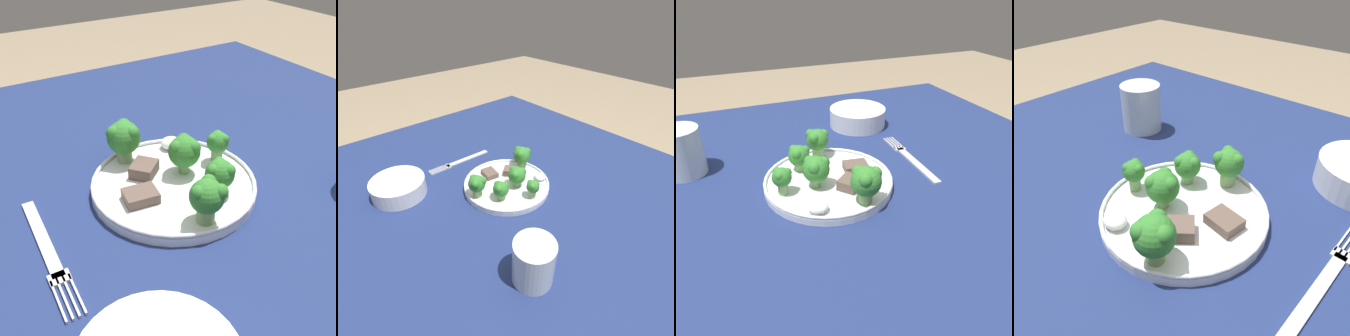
% 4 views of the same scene
% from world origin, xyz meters
% --- Properties ---
extents(table, '(1.12, 1.01, 0.76)m').
position_xyz_m(table, '(0.00, 0.00, 0.65)').
color(table, navy).
rests_on(table, ground_plane).
extents(dinner_plate, '(0.23, 0.23, 0.02)m').
position_xyz_m(dinner_plate, '(0.00, 0.02, 0.76)').
color(dinner_plate, white).
rests_on(dinner_plate, table).
extents(fork, '(0.03, 0.21, 0.00)m').
position_xyz_m(fork, '(0.19, 0.05, 0.76)').
color(fork, silver).
rests_on(fork, table).
extents(drinking_glass, '(0.08, 0.08, 0.09)m').
position_xyz_m(drinking_glass, '(-0.24, 0.17, 0.80)').
color(drinking_glass, silver).
rests_on(drinking_glass, table).
extents(broccoli_floret_near_rim_left, '(0.05, 0.05, 0.07)m').
position_xyz_m(broccoli_floret_near_rim_left, '(0.03, -0.07, 0.81)').
color(broccoli_floret_near_rim_left, '#7FA866').
rests_on(broccoli_floret_near_rim_left, dinner_plate).
extents(broccoli_floret_center_left, '(0.05, 0.05, 0.06)m').
position_xyz_m(broccoli_floret_center_left, '(-0.03, 0.01, 0.80)').
color(broccoli_floret_center_left, '#7FA866').
rests_on(broccoli_floret_center_left, dinner_plate).
extents(broccoli_floret_back_left, '(0.04, 0.04, 0.05)m').
position_xyz_m(broccoli_floret_back_left, '(-0.04, 0.07, 0.80)').
color(broccoli_floret_back_left, '#7FA866').
rests_on(broccoli_floret_back_left, dinner_plate).
extents(broccoli_floret_front_left, '(0.05, 0.04, 0.06)m').
position_xyz_m(broccoli_floret_front_left, '(0.01, 0.11, 0.81)').
color(broccoli_floret_front_left, '#7FA866').
rests_on(broccoli_floret_front_left, dinner_plate).
extents(broccoli_floret_center_back, '(0.03, 0.03, 0.05)m').
position_xyz_m(broccoli_floret_center_back, '(-0.09, 0.01, 0.80)').
color(broccoli_floret_center_back, '#7FA866').
rests_on(broccoli_floret_center_back, dinner_plate).
extents(meat_slice_front_slice, '(0.05, 0.04, 0.01)m').
position_xyz_m(meat_slice_front_slice, '(0.06, 0.03, 0.78)').
color(meat_slice_front_slice, brown).
rests_on(meat_slice_front_slice, dinner_plate).
extents(meat_slice_middle_slice, '(0.05, 0.05, 0.02)m').
position_xyz_m(meat_slice_middle_slice, '(0.03, -0.02, 0.78)').
color(meat_slice_middle_slice, brown).
rests_on(meat_slice_middle_slice, dinner_plate).
extents(sauce_dollop, '(0.03, 0.03, 0.02)m').
position_xyz_m(sauce_dollop, '(-0.05, -0.06, 0.78)').
color(sauce_dollop, white).
rests_on(sauce_dollop, dinner_plate).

